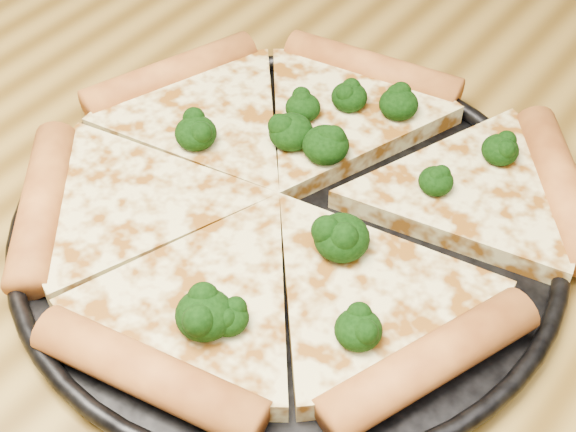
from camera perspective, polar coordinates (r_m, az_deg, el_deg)
The scene contains 4 objects.
dining_table at distance 0.59m, azimuth -2.51°, elevation -7.57°, with size 1.20×0.90×0.75m.
pizza_pan at distance 0.52m, azimuth 0.00°, elevation -0.64°, with size 0.33×0.33×0.02m.
pizza at distance 0.52m, azimuth -0.03°, elevation 1.34°, with size 0.35×0.34×0.03m.
broccoli_florets at distance 0.52m, azimuth 1.98°, elevation 2.03°, with size 0.20×0.24×0.02m.
Camera 1 is at (0.23, -0.26, 1.14)m, focal length 53.59 mm.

